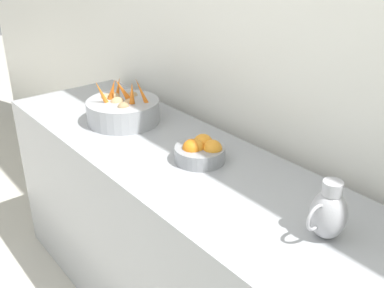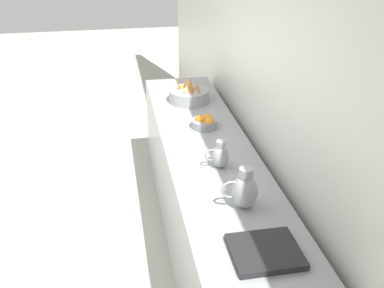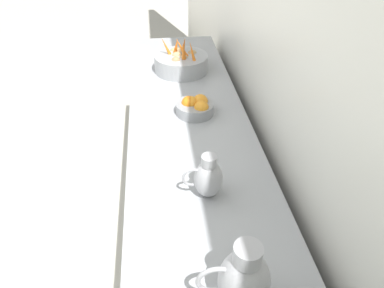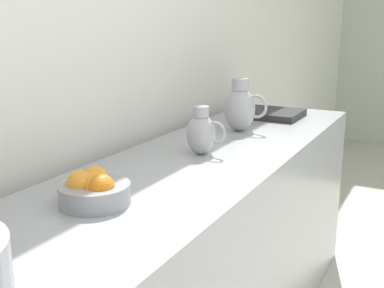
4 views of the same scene
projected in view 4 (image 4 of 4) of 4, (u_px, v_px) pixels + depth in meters
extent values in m
cube|color=white|center=(139.00, 7.00, 2.13)|extent=(0.10, 8.79, 3.00)
cylinder|color=gray|center=(95.00, 194.00, 1.38)|extent=(0.21, 0.21, 0.06)
sphere|color=orange|center=(101.00, 188.00, 1.35)|extent=(0.08, 0.08, 0.08)
sphere|color=orange|center=(81.00, 185.00, 1.37)|extent=(0.08, 0.08, 0.08)
sphere|color=orange|center=(96.00, 179.00, 1.42)|extent=(0.08, 0.08, 0.08)
sphere|color=orange|center=(97.00, 187.00, 1.36)|extent=(0.08, 0.08, 0.08)
ellipsoid|color=#A3A3A8|center=(240.00, 109.00, 2.31)|extent=(0.15, 0.15, 0.21)
cylinder|color=#A3A3A8|center=(240.00, 84.00, 2.28)|extent=(0.08, 0.08, 0.06)
torus|color=#A3A3A8|center=(256.00, 107.00, 2.27)|extent=(0.11, 0.01, 0.11)
ellipsoid|color=#A3A3A8|center=(201.00, 134.00, 1.90)|extent=(0.11, 0.11, 0.16)
cylinder|color=#A3A3A8|center=(201.00, 112.00, 1.88)|extent=(0.06, 0.06, 0.04)
torus|color=#A3A3A8|center=(215.00, 132.00, 1.87)|extent=(0.09, 0.01, 0.09)
cube|color=#232326|center=(270.00, 113.00, 2.68)|extent=(0.34, 0.30, 0.04)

